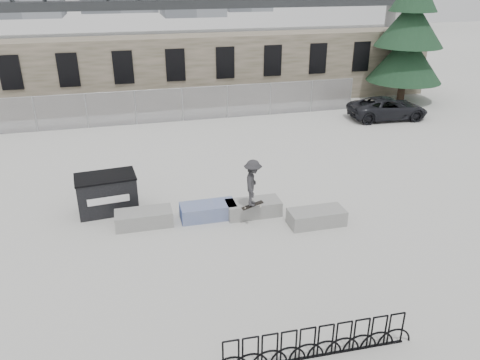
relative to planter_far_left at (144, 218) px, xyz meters
The scene contains 13 objects.
ground 3.15m from the planter_far_left, ahead, with size 120.00×120.00×0.00m, color beige.
stone_wall 16.45m from the planter_far_left, 78.97° to the left, with size 36.00×2.58×4.50m.
chainlink_fence 12.70m from the planter_far_left, 75.74° to the left, with size 22.06×0.06×2.02m.
planter_far_left is the anchor object (origin of this frame).
planter_center_left 2.31m from the planter_far_left, ahead, with size 2.00×0.90×0.55m.
planter_center_right 3.99m from the planter_far_left, ahead, with size 2.00×0.90×0.55m.
planter_offset 6.15m from the planter_far_left, 13.63° to the right, with size 2.00×0.90×0.55m.
dumpster 1.95m from the planter_far_left, 130.07° to the left, with size 2.29×1.52×1.43m.
bike_rack 8.13m from the planter_far_left, 64.64° to the right, with size 4.94×0.19×0.90m.
spruce_tree 23.17m from the planter_far_left, 35.75° to the left, with size 4.96×4.96×11.50m.
truss_bridge 56.47m from the planter_far_left, 76.53° to the left, with size 70.00×3.00×9.80m.
suv 18.08m from the planter_far_left, 32.26° to the left, with size 2.20×4.78×1.33m, color black.
skateboarder 4.08m from the planter_far_left, 12.63° to the right, with size 0.95×1.23×1.80m.
Camera 1 is at (-3.43, -14.78, 8.31)m, focal length 35.00 mm.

